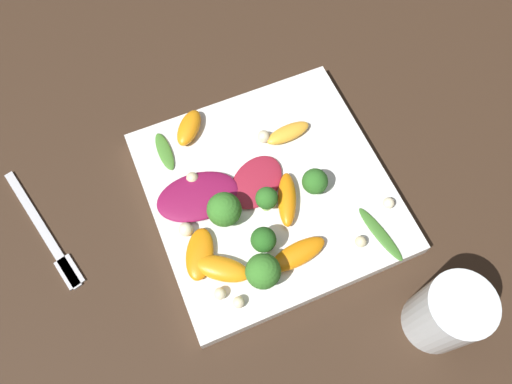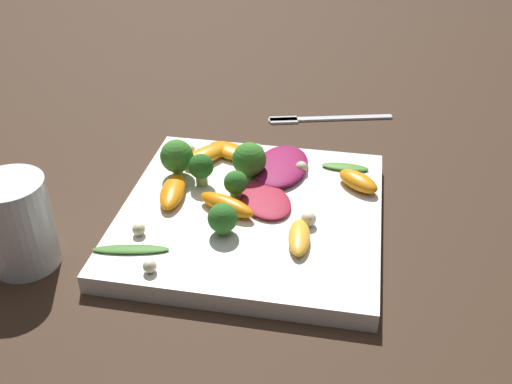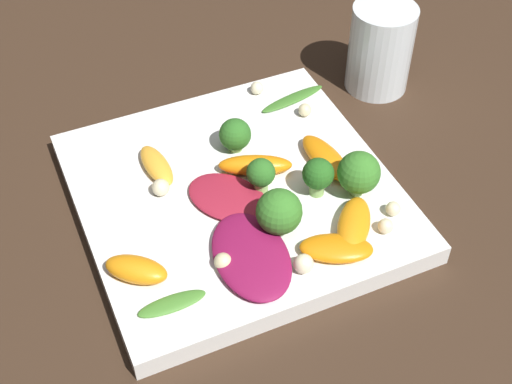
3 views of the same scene
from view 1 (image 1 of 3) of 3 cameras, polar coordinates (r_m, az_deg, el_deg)
ground_plane at (r=0.66m, az=1.49°, el=-0.40°), size 2.40×2.40×0.00m
plate at (r=0.65m, az=1.51°, el=0.01°), size 0.30×0.30×0.02m
drinking_glass at (r=0.60m, az=20.98°, el=-12.87°), size 0.07×0.07×0.10m
fork at (r=0.69m, az=-22.55°, el=-5.13°), size 0.06×0.19×0.01m
radicchio_leaf_0 at (r=0.64m, az=0.02°, el=1.16°), size 0.10×0.09×0.01m
radicchio_leaf_1 at (r=0.63m, az=-6.68°, el=-0.50°), size 0.11×0.08×0.01m
orange_segment_0 at (r=0.61m, az=-6.45°, el=-7.04°), size 0.06×0.07×0.01m
orange_segment_1 at (r=0.60m, az=-3.98°, el=-8.72°), size 0.07×0.07×0.02m
orange_segment_2 at (r=0.67m, az=3.66°, el=6.76°), size 0.06×0.03×0.01m
orange_segment_3 at (r=0.60m, az=4.75°, el=-7.10°), size 0.08×0.04×0.02m
orange_segment_4 at (r=0.68m, az=-7.66°, el=7.29°), size 0.06×0.06×0.02m
orange_segment_5 at (r=0.63m, az=3.57°, el=-0.84°), size 0.05×0.08×0.02m
broccoli_floret_0 at (r=0.60m, az=-3.65°, el=-2.03°), size 0.04×0.04×0.05m
broccoli_floret_1 at (r=0.63m, az=6.74°, el=1.18°), size 0.03×0.03×0.04m
broccoli_floret_2 at (r=0.58m, az=0.82°, el=-9.06°), size 0.04×0.04×0.05m
broccoli_floret_3 at (r=0.61m, az=1.22°, el=-0.78°), size 0.03×0.03×0.04m
broccoli_floret_4 at (r=0.59m, az=0.86°, el=-5.53°), size 0.03×0.03×0.04m
arugula_sprig_0 at (r=0.67m, az=-10.40°, el=4.59°), size 0.02×0.06×0.01m
arugula_sprig_1 at (r=0.63m, az=14.02°, el=-4.68°), size 0.03×0.08×0.00m
macadamia_nut_0 at (r=0.62m, az=11.87°, el=-5.57°), size 0.01×0.01×0.01m
macadamia_nut_1 at (r=0.62m, az=-8.03°, el=-4.27°), size 0.02×0.02×0.02m
macadamia_nut_2 at (r=0.59m, az=-4.13°, el=-11.50°), size 0.01×0.01×0.01m
macadamia_nut_3 at (r=0.67m, az=0.89°, el=6.35°), size 0.02×0.02×0.02m
macadamia_nut_4 at (r=0.59m, az=-2.00°, el=-12.50°), size 0.01×0.01×0.01m
macadamia_nut_5 at (r=0.64m, az=-7.27°, el=1.58°), size 0.02×0.02×0.02m
macadamia_nut_6 at (r=0.65m, az=14.92°, el=-1.22°), size 0.01×0.01×0.01m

